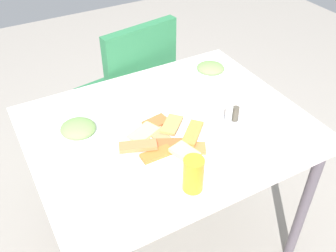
{
  "coord_description": "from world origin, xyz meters",
  "views": [
    {
      "loc": [
        -0.56,
        -1.0,
        1.65
      ],
      "look_at": [
        -0.02,
        -0.04,
        0.76
      ],
      "focal_mm": 40.84,
      "sensor_mm": 36.0,
      "label": 1
    }
  ],
  "objects": [
    {
      "name": "spoon",
      "position": [
        -0.38,
        -0.11,
        0.74
      ],
      "size": [
        0.17,
        0.09,
        0.0
      ],
      "primitive_type": "cube",
      "rotation": [
        0.0,
        0.0,
        -0.45
      ],
      "color": "silver",
      "rests_on": "paper_napkin"
    },
    {
      "name": "paper_napkin",
      "position": [
        -0.38,
        -0.13,
        0.73
      ],
      "size": [
        0.18,
        0.18,
        0.0
      ],
      "primitive_type": "cube",
      "rotation": [
        0.0,
        0.0,
        0.32
      ],
      "color": "white",
      "rests_on": "dining_table"
    },
    {
      "name": "pide_platter",
      "position": [
        -0.06,
        -0.09,
        0.75
      ],
      "size": [
        0.34,
        0.31,
        0.05
      ],
      "color": "white",
      "rests_on": "dining_table"
    },
    {
      "name": "salad_plate_greens",
      "position": [
        0.36,
        0.25,
        0.75
      ],
      "size": [
        0.2,
        0.2,
        0.05
      ],
      "color": "white",
      "rests_on": "dining_table"
    },
    {
      "name": "ground_plane",
      "position": [
        0.0,
        0.0,
        0.0
      ],
      "size": [
        6.0,
        6.0,
        0.0
      ],
      "primitive_type": "plane",
      "color": "gray"
    },
    {
      "name": "dining_chair",
      "position": [
        0.11,
        0.61,
        0.51
      ],
      "size": [
        0.48,
        0.49,
        0.91
      ],
      "color": "#296E42",
      "rests_on": "ground_plane"
    },
    {
      "name": "condiment_caddy",
      "position": [
        0.21,
        -0.11,
        0.76
      ],
      "size": [
        0.1,
        0.1,
        0.09
      ],
      "color": "#B2B2B7",
      "rests_on": "dining_table"
    },
    {
      "name": "dining_table",
      "position": [
        0.0,
        0.0,
        0.65
      ],
      "size": [
        1.05,
        0.84,
        0.73
      ],
      "color": "silver",
      "rests_on": "ground_plane"
    },
    {
      "name": "salad_plate_rice",
      "position": [
        -0.32,
        0.12,
        0.75
      ],
      "size": [
        0.2,
        0.2,
        0.05
      ],
      "color": "white",
      "rests_on": "dining_table"
    },
    {
      "name": "soda_can",
      "position": [
        -0.09,
        -0.32,
        0.79
      ],
      "size": [
        0.09,
        0.09,
        0.12
      ],
      "primitive_type": "cylinder",
      "rotation": [
        0.0,
        0.0,
        5.43
      ],
      "color": "orange",
      "rests_on": "dining_table"
    },
    {
      "name": "fork",
      "position": [
        -0.38,
        -0.15,
        0.74
      ],
      "size": [
        0.19,
        0.09,
        0.0
      ],
      "primitive_type": "cube",
      "rotation": [
        0.0,
        0.0,
        -0.38
      ],
      "color": "silver",
      "rests_on": "paper_napkin"
    }
  ]
}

